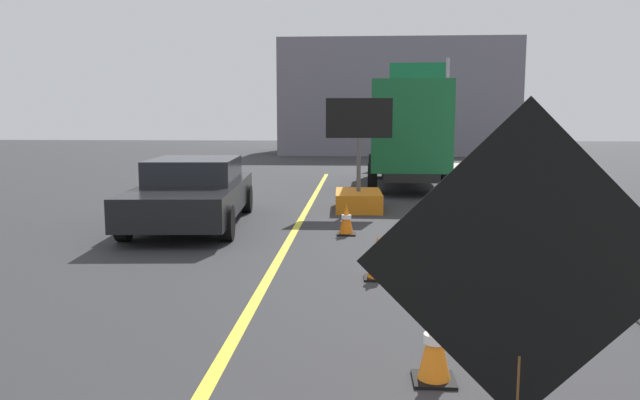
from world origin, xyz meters
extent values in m
cube|color=yellow|center=(0.00, 6.00, 0.00)|extent=(0.14, 36.00, 0.01)
cube|color=orange|center=(2.06, 2.83, 1.52)|extent=(1.56, 0.08, 1.56)
cube|color=black|center=(2.06, 2.82, 1.52)|extent=(1.63, 0.07, 1.63)
cube|color=black|center=(2.06, 2.85, 1.52)|extent=(0.28, 0.02, 0.52)
cube|color=orange|center=(1.26, 14.62, 0.23)|extent=(1.15, 1.83, 0.45)
cylinder|color=#4C4C4C|center=(1.26, 14.62, 1.10)|extent=(0.10, 0.10, 1.30)
cube|color=black|center=(1.26, 14.62, 2.23)|extent=(1.60, 0.12, 0.95)
sphere|color=yellow|center=(1.81, 14.68, 2.23)|extent=(0.09, 0.09, 0.09)
sphere|color=yellow|center=(1.51, 14.67, 2.23)|extent=(0.09, 0.09, 0.09)
sphere|color=yellow|center=(1.21, 14.67, 2.23)|extent=(0.09, 0.09, 0.09)
sphere|color=yellow|center=(0.91, 14.66, 2.23)|extent=(0.09, 0.09, 0.09)
sphere|color=yellow|center=(0.74, 14.65, 2.41)|extent=(0.09, 0.09, 0.09)
sphere|color=yellow|center=(0.74, 14.65, 2.04)|extent=(0.09, 0.09, 0.09)
cube|color=black|center=(2.81, 20.13, 0.57)|extent=(1.74, 7.19, 0.25)
cube|color=silver|center=(2.87, 22.70, 1.65)|extent=(2.30, 2.05, 1.90)
cube|color=#14592D|center=(2.78, 19.04, 2.00)|extent=(2.36, 4.91, 2.59)
cylinder|color=black|center=(1.79, 22.59, 0.45)|extent=(0.30, 0.91, 0.90)
cylinder|color=black|center=(3.94, 22.54, 0.45)|extent=(0.30, 0.91, 0.90)
cylinder|color=black|center=(1.68, 18.01, 0.45)|extent=(0.30, 0.91, 0.90)
cylinder|color=black|center=(3.83, 17.96, 0.45)|extent=(0.30, 0.91, 0.90)
cube|color=black|center=(-2.19, 12.26, 0.58)|extent=(2.35, 5.28, 0.60)
cube|color=black|center=(-2.21, 12.52, 1.13)|extent=(1.90, 2.44, 0.50)
cylinder|color=black|center=(-1.13, 10.64, 0.33)|extent=(0.27, 0.67, 0.66)
cylinder|color=black|center=(-3.00, 10.50, 0.33)|extent=(0.27, 0.67, 0.66)
cylinder|color=black|center=(-1.39, 14.03, 0.33)|extent=(0.27, 0.67, 0.66)
cylinder|color=black|center=(-3.26, 13.88, 0.33)|extent=(0.27, 0.67, 0.66)
cylinder|color=gray|center=(5.39, 29.05, 2.50)|extent=(0.18, 0.18, 5.00)
cube|color=#0F6033|center=(3.99, 29.12, 4.15)|extent=(2.60, 0.19, 1.30)
cube|color=white|center=(3.99, 29.15, 4.15)|extent=(1.82, 0.10, 0.18)
cube|color=slate|center=(3.56, 40.04, 3.43)|extent=(14.14, 9.21, 6.85)
cube|color=black|center=(1.91, 4.84, 0.01)|extent=(0.36, 0.36, 0.03)
cone|color=orange|center=(1.91, 4.84, 0.35)|extent=(0.28, 0.28, 0.64)
cylinder|color=white|center=(1.91, 4.84, 0.38)|extent=(0.19, 0.19, 0.08)
cube|color=black|center=(1.53, 8.14, 0.01)|extent=(0.36, 0.36, 0.03)
cone|color=orange|center=(1.53, 8.14, 0.32)|extent=(0.28, 0.28, 0.59)
cylinder|color=white|center=(1.53, 8.14, 0.35)|extent=(0.19, 0.19, 0.08)
cube|color=black|center=(1.03, 11.36, 0.01)|extent=(0.36, 0.36, 0.03)
cone|color=orange|center=(1.03, 11.36, 0.32)|extent=(0.28, 0.28, 0.58)
cylinder|color=white|center=(1.03, 11.36, 0.35)|extent=(0.19, 0.19, 0.08)
camera|label=1|loc=(1.25, -0.15, 2.23)|focal=34.13mm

